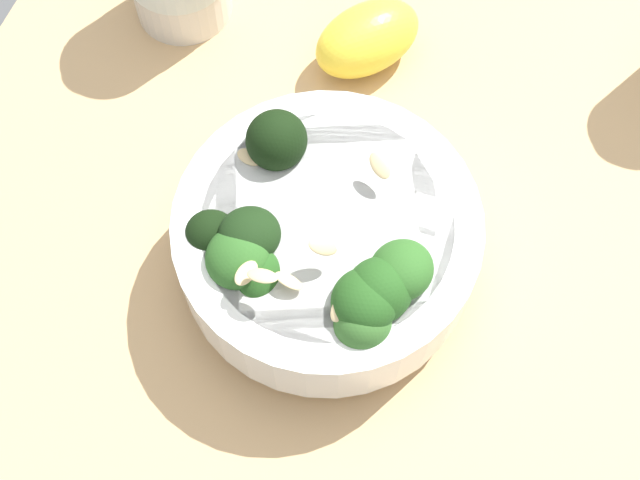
% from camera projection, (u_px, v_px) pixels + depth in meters
% --- Properties ---
extents(ground_plane, '(0.61, 0.61, 0.05)m').
position_uv_depth(ground_plane, '(353.00, 207.00, 0.61)').
color(ground_plane, tan).
extents(bowl_of_broccoli, '(0.19, 0.19, 0.10)m').
position_uv_depth(bowl_of_broccoli, '(319.00, 240.00, 0.53)').
color(bowl_of_broccoli, white).
rests_on(bowl_of_broccoli, ground_plane).
extents(lemon_wedge, '(0.09, 0.10, 0.05)m').
position_uv_depth(lemon_wedge, '(367.00, 39.00, 0.62)').
color(lemon_wedge, yellow).
rests_on(lemon_wedge, ground_plane).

